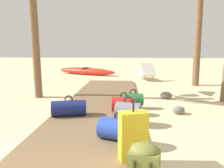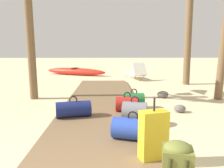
{
  "view_description": "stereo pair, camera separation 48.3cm",
  "coord_description": "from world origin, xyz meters",
  "px_view_note": "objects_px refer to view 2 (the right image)",
  "views": [
    {
      "loc": [
        0.62,
        -0.9,
        1.46
      ],
      "look_at": [
        0.26,
        4.71,
        0.55
      ],
      "focal_mm": 35.59,
      "sensor_mm": 36.0,
      "label": 1
    },
    {
      "loc": [
        0.13,
        -0.91,
        1.46
      ],
      "look_at": [
        0.26,
        4.71,
        0.55
      ],
      "focal_mm": 35.59,
      "sensor_mm": 36.0,
      "label": 2
    }
  ],
  "objects_px": {
    "duffel_bag_grey": "(135,111)",
    "duffel_bag_blue": "(133,129)",
    "duffel_bag_red": "(127,104)",
    "backpack_olive": "(177,166)",
    "duffel_bag_green": "(134,99)",
    "duffel_bag_navy": "(73,109)",
    "suitcase_yellow": "(153,135)",
    "lounge_chair": "(136,73)",
    "kayak": "(75,71)"
  },
  "relations": [
    {
      "from": "duffel_bag_navy",
      "to": "lounge_chair",
      "type": "height_order",
      "value": "lounge_chair"
    },
    {
      "from": "duffel_bag_green",
      "to": "duffel_bag_red",
      "type": "bearing_deg",
      "value": -111.95
    },
    {
      "from": "suitcase_yellow",
      "to": "duffel_bag_blue",
      "type": "bearing_deg",
      "value": 107.74
    },
    {
      "from": "kayak",
      "to": "duffel_bag_blue",
      "type": "bearing_deg",
      "value": -76.65
    },
    {
      "from": "backpack_olive",
      "to": "lounge_chair",
      "type": "xyz_separation_m",
      "value": [
        0.7,
        8.42,
        -0.03
      ]
    },
    {
      "from": "duffel_bag_grey",
      "to": "duffel_bag_blue",
      "type": "bearing_deg",
      "value": -98.93
    },
    {
      "from": "backpack_olive",
      "to": "duffel_bag_red",
      "type": "distance_m",
      "value": 2.84
    },
    {
      "from": "backpack_olive",
      "to": "duffel_bag_green",
      "type": "height_order",
      "value": "backpack_olive"
    },
    {
      "from": "duffel_bag_grey",
      "to": "lounge_chair",
      "type": "relative_size",
      "value": 0.33
    },
    {
      "from": "duffel_bag_green",
      "to": "duffel_bag_blue",
      "type": "bearing_deg",
      "value": -97.34
    },
    {
      "from": "duffel_bag_red",
      "to": "backpack_olive",
      "type": "bearing_deg",
      "value": -85.6
    },
    {
      "from": "duffel_bag_blue",
      "to": "kayak",
      "type": "xyz_separation_m",
      "value": [
        -2.13,
        8.99,
        -0.05
      ]
    },
    {
      "from": "duffel_bag_red",
      "to": "lounge_chair",
      "type": "bearing_deg",
      "value": 80.7
    },
    {
      "from": "lounge_chair",
      "to": "duffel_bag_blue",
      "type": "bearing_deg",
      "value": -97.73
    },
    {
      "from": "duffel_bag_green",
      "to": "suitcase_yellow",
      "type": "distance_m",
      "value": 2.67
    },
    {
      "from": "duffel_bag_navy",
      "to": "duffel_bag_blue",
      "type": "bearing_deg",
      "value": -47.11
    },
    {
      "from": "duffel_bag_navy",
      "to": "duffel_bag_green",
      "type": "distance_m",
      "value": 1.63
    },
    {
      "from": "duffel_bag_red",
      "to": "kayak",
      "type": "height_order",
      "value": "duffel_bag_red"
    },
    {
      "from": "duffel_bag_grey",
      "to": "duffel_bag_navy",
      "type": "height_order",
      "value": "duffel_bag_grey"
    },
    {
      "from": "lounge_chair",
      "to": "kayak",
      "type": "xyz_separation_m",
      "value": [
        -3.1,
        1.85,
        -0.13
      ]
    },
    {
      "from": "backpack_olive",
      "to": "suitcase_yellow",
      "type": "height_order",
      "value": "suitcase_yellow"
    },
    {
      "from": "backpack_olive",
      "to": "kayak",
      "type": "height_order",
      "value": "backpack_olive"
    },
    {
      "from": "kayak",
      "to": "duffel_bag_green",
      "type": "bearing_deg",
      "value": -70.85
    },
    {
      "from": "duffel_bag_grey",
      "to": "backpack_olive",
      "type": "height_order",
      "value": "backpack_olive"
    },
    {
      "from": "lounge_chair",
      "to": "kayak",
      "type": "bearing_deg",
      "value": 149.14
    },
    {
      "from": "duffel_bag_blue",
      "to": "duffel_bag_green",
      "type": "distance_m",
      "value": 2.1
    },
    {
      "from": "duffel_bag_grey",
      "to": "backpack_olive",
      "type": "distance_m",
      "value": 2.19
    },
    {
      "from": "duffel_bag_navy",
      "to": "lounge_chair",
      "type": "xyz_separation_m",
      "value": [
        2.04,
        5.99,
        0.09
      ]
    },
    {
      "from": "backpack_olive",
      "to": "suitcase_yellow",
      "type": "xyz_separation_m",
      "value": [
        -0.08,
        0.69,
        0.03
      ]
    },
    {
      "from": "duffel_bag_navy",
      "to": "duffel_bag_blue",
      "type": "height_order",
      "value": "duffel_bag_blue"
    },
    {
      "from": "duffel_bag_blue",
      "to": "suitcase_yellow",
      "type": "distance_m",
      "value": 0.63
    },
    {
      "from": "duffel_bag_blue",
      "to": "suitcase_yellow",
      "type": "height_order",
      "value": "suitcase_yellow"
    },
    {
      "from": "duffel_bag_navy",
      "to": "duffel_bag_red",
      "type": "height_order",
      "value": "same"
    },
    {
      "from": "duffel_bag_navy",
      "to": "lounge_chair",
      "type": "distance_m",
      "value": 6.32
    },
    {
      "from": "duffel_bag_navy",
      "to": "duffel_bag_green",
      "type": "xyz_separation_m",
      "value": [
        1.34,
        0.93,
        -0.01
      ]
    },
    {
      "from": "duffel_bag_grey",
      "to": "duffel_bag_green",
      "type": "xyz_separation_m",
      "value": [
        0.13,
        1.18,
        -0.03
      ]
    },
    {
      "from": "lounge_chair",
      "to": "kayak",
      "type": "distance_m",
      "value": 3.62
    },
    {
      "from": "duffel_bag_grey",
      "to": "suitcase_yellow",
      "type": "relative_size",
      "value": 0.68
    },
    {
      "from": "duffel_bag_grey",
      "to": "kayak",
      "type": "xyz_separation_m",
      "value": [
        -2.27,
        8.09,
        -0.07
      ]
    },
    {
      "from": "suitcase_yellow",
      "to": "duffel_bag_green",
      "type": "bearing_deg",
      "value": 88.3
    },
    {
      "from": "duffel_bag_green",
      "to": "kayak",
      "type": "distance_m",
      "value": 7.32
    },
    {
      "from": "duffel_bag_red",
      "to": "duffel_bag_blue",
      "type": "bearing_deg",
      "value": -91.97
    },
    {
      "from": "duffel_bag_blue",
      "to": "lounge_chair",
      "type": "xyz_separation_m",
      "value": [
        0.97,
        7.14,
        0.08
      ]
    },
    {
      "from": "backpack_olive",
      "to": "duffel_bag_blue",
      "type": "xyz_separation_m",
      "value": [
        -0.27,
        1.28,
        -0.11
      ]
    },
    {
      "from": "duffel_bag_green",
      "to": "lounge_chair",
      "type": "distance_m",
      "value": 5.11
    },
    {
      "from": "duffel_bag_red",
      "to": "duffel_bag_green",
      "type": "bearing_deg",
      "value": 68.05
    },
    {
      "from": "duffel_bag_red",
      "to": "duffel_bag_grey",
      "type": "bearing_deg",
      "value": -82.25
    },
    {
      "from": "kayak",
      "to": "lounge_chair",
      "type": "bearing_deg",
      "value": -30.86
    },
    {
      "from": "backpack_olive",
      "to": "duffel_bag_green",
      "type": "bearing_deg",
      "value": 90.05
    },
    {
      "from": "backpack_olive",
      "to": "lounge_chair",
      "type": "relative_size",
      "value": 0.32
    }
  ]
}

